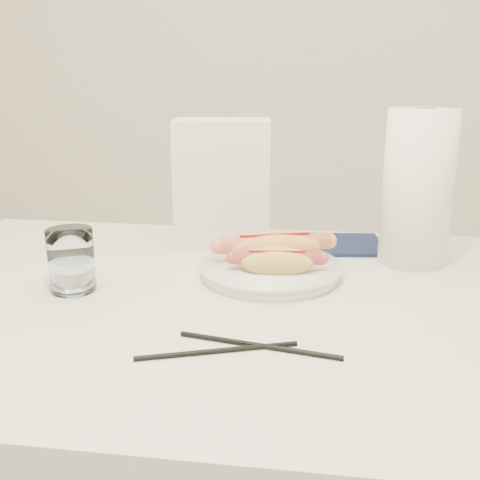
# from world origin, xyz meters

# --- Properties ---
(table) EXTENTS (1.20, 0.80, 0.75)m
(table) POSITION_xyz_m (0.00, 0.00, 0.69)
(table) COLOR silver
(table) RESTS_ON ground
(plate) EXTENTS (0.31, 0.31, 0.02)m
(plate) POSITION_xyz_m (0.07, 0.10, 0.76)
(plate) COLOR white
(plate) RESTS_ON table
(hotdog_left) EXTENTS (0.20, 0.12, 0.05)m
(hotdog_left) POSITION_xyz_m (0.07, 0.12, 0.79)
(hotdog_left) COLOR #E5A25B
(hotdog_left) RESTS_ON plate
(hotdog_right) EXTENTS (0.15, 0.07, 0.04)m
(hotdog_right) POSITION_xyz_m (0.08, 0.06, 0.79)
(hotdog_right) COLOR #DCB656
(hotdog_right) RESTS_ON plate
(water_glass) EXTENTS (0.07, 0.07, 0.10)m
(water_glass) POSITION_xyz_m (-0.25, -0.01, 0.80)
(water_glass) COLOR white
(water_glass) RESTS_ON table
(chopstick_near) EXTENTS (0.20, 0.08, 0.01)m
(chopstick_near) POSITION_xyz_m (0.02, -0.19, 0.75)
(chopstick_near) COLOR black
(chopstick_near) RESTS_ON table
(chopstick_far) EXTENTS (0.22, 0.05, 0.01)m
(chopstick_far) POSITION_xyz_m (0.07, -0.17, 0.75)
(chopstick_far) COLOR black
(chopstick_far) RESTS_ON table
(napkin_box) EXTENTS (0.20, 0.12, 0.25)m
(napkin_box) POSITION_xyz_m (-0.05, 0.28, 0.88)
(napkin_box) COLOR silver
(napkin_box) RESTS_ON table
(navy_napkin) EXTENTS (0.16, 0.16, 0.01)m
(navy_napkin) POSITION_xyz_m (0.20, 0.29, 0.75)
(navy_napkin) COLOR #111A37
(navy_napkin) RESTS_ON table
(paper_towel_roll) EXTENTS (0.16, 0.16, 0.28)m
(paper_towel_roll) POSITION_xyz_m (0.32, 0.21, 0.89)
(paper_towel_roll) COLOR white
(paper_towel_roll) RESTS_ON table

